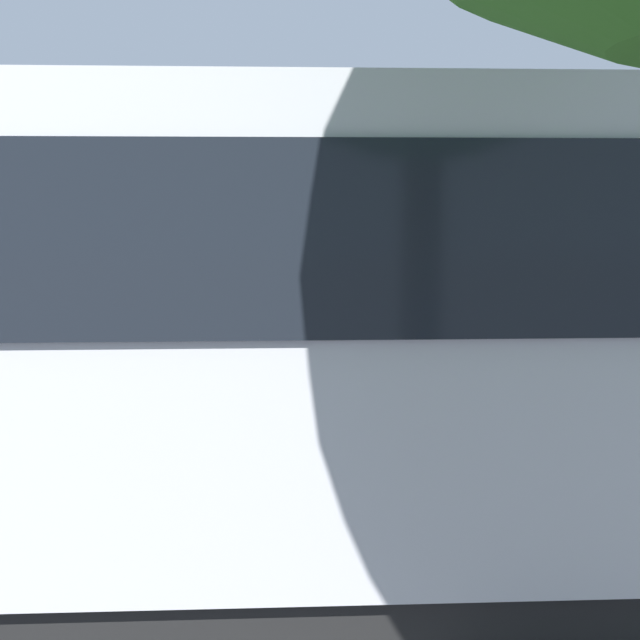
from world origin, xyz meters
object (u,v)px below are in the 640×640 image
object	(u,v)px
spectator_centre	(484,363)
stunt_motorcycle	(135,301)
spectator_right	(378,365)
spectator_left	(586,360)
tour_bus	(514,344)
spectator_far_right	(263,358)

from	to	relation	value
spectator_centre	stunt_motorcycle	world-z (taller)	spectator_centre
spectator_centre	spectator_right	world-z (taller)	spectator_centre
spectator_left	spectator_right	world-z (taller)	spectator_left
tour_bus	spectator_left	bearing A→B (deg)	-120.53
spectator_centre	tour_bus	bearing A→B (deg)	80.31
spectator_centre	spectator_left	bearing A→B (deg)	-179.88
spectator_left	stunt_motorcycle	distance (m)	7.49
tour_bus	spectator_centre	world-z (taller)	tour_bus
spectator_left	tour_bus	bearing A→B (deg)	59.47
spectator_far_right	stunt_motorcycle	distance (m)	5.59
tour_bus	spectator_far_right	distance (m)	3.13
tour_bus	spectator_centre	distance (m)	2.53
spectator_centre	spectator_far_right	xyz separation A→B (m)	(2.15, -0.12, 0.05)
tour_bus	spectator_centre	bearing A→B (deg)	-99.69
tour_bus	spectator_left	distance (m)	2.88
spectator_left	stunt_motorcycle	size ratio (longest dim) A/B	0.86
spectator_centre	spectator_right	bearing A→B (deg)	-6.27
tour_bus	stunt_motorcycle	distance (m)	8.65
spectator_right	spectator_centre	bearing A→B (deg)	173.73
spectator_right	spectator_far_right	bearing A→B (deg)	-0.28
spectator_centre	stunt_motorcycle	bearing A→B (deg)	-50.96
stunt_motorcycle	spectator_far_right	bearing A→B (deg)	112.43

